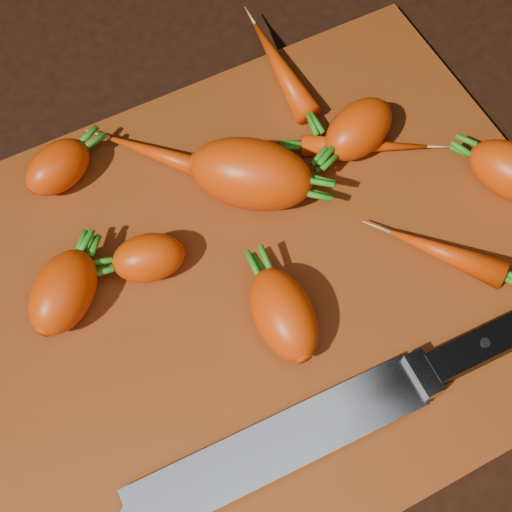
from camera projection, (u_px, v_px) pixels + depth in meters
name	position (u px, v px, depth m)	size (l,w,h in m)	color
ground	(262.00, 285.00, 0.58)	(2.00, 2.00, 0.01)	black
cutting_board	(262.00, 279.00, 0.57)	(0.50, 0.40, 0.01)	maroon
carrot_0	(63.00, 292.00, 0.53)	(0.07, 0.04, 0.04)	#EC3C03
carrot_1	(148.00, 258.00, 0.55)	(0.06, 0.04, 0.04)	#EC3C03
carrot_2	(251.00, 174.00, 0.57)	(0.10, 0.06, 0.06)	#EC3C03
carrot_3	(283.00, 314.00, 0.52)	(0.08, 0.04, 0.04)	#EC3C03
carrot_4	(359.00, 129.00, 0.60)	(0.07, 0.04, 0.04)	#EC3C03
carrot_5	(58.00, 167.00, 0.58)	(0.06, 0.04, 0.04)	#EC3C03
carrot_7	(281.00, 68.00, 0.64)	(0.11, 0.02, 0.02)	#EC3C03
carrot_8	(364.00, 146.00, 0.61)	(0.11, 0.02, 0.02)	#EC3C03
carrot_9	(446.00, 253.00, 0.56)	(0.09, 0.02, 0.02)	#EC3C03
carrot_10	(172.00, 159.00, 0.60)	(0.11, 0.02, 0.02)	#EC3C03
knife	(306.00, 432.00, 0.50)	(0.36, 0.05, 0.02)	gray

